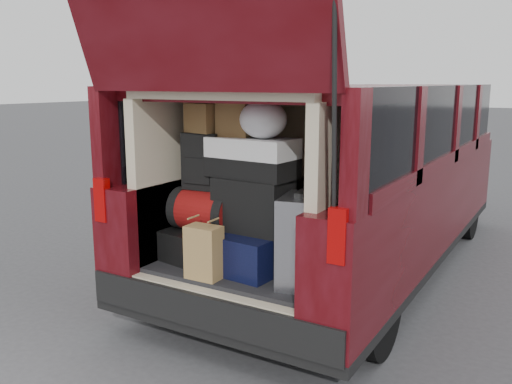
% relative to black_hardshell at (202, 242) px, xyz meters
% --- Properties ---
extents(ground, '(80.00, 80.00, 0.00)m').
position_rel_black_hardshell_xyz_m(ground, '(0.40, -0.17, -0.66)').
color(ground, '#3B3B3D').
rests_on(ground, ground).
extents(minivan, '(1.90, 5.35, 2.77)m').
position_rel_black_hardshell_xyz_m(minivan, '(0.40, 1.68, 0.25)').
color(minivan, black).
rests_on(minivan, ground).
extents(load_floor, '(1.24, 1.05, 0.55)m').
position_rel_black_hardshell_xyz_m(load_floor, '(0.40, 0.10, -0.38)').
color(load_floor, black).
rests_on(load_floor, ground).
extents(black_hardshell, '(0.48, 0.60, 0.22)m').
position_rel_black_hardshell_xyz_m(black_hardshell, '(0.00, 0.00, 0.00)').
color(black_hardshell, black).
rests_on(black_hardshell, load_floor).
extents(navy_hardshell, '(0.55, 0.65, 0.26)m').
position_rel_black_hardshell_xyz_m(navy_hardshell, '(0.44, 0.00, 0.02)').
color(navy_hardshell, black).
rests_on(navy_hardshell, load_floor).
extents(silver_roller, '(0.31, 0.42, 0.57)m').
position_rel_black_hardshell_xyz_m(silver_roller, '(0.86, -0.12, 0.18)').
color(silver_roller, silver).
rests_on(silver_roller, load_floor).
extents(kraft_bag, '(0.23, 0.15, 0.35)m').
position_rel_black_hardshell_xyz_m(kraft_bag, '(0.27, -0.35, 0.07)').
color(kraft_bag, '#A07E48').
rests_on(kraft_bag, load_floor).
extents(red_duffel, '(0.45, 0.30, 0.29)m').
position_rel_black_hardshell_xyz_m(red_duffel, '(0.06, -0.05, 0.26)').
color(red_duffel, maroon).
rests_on(red_duffel, black_hardshell).
extents(black_soft_case, '(0.51, 0.32, 0.36)m').
position_rel_black_hardshell_xyz_m(black_soft_case, '(0.44, -0.00, 0.34)').
color(black_soft_case, black).
rests_on(black_soft_case, navy_hardshell).
extents(backpack, '(0.29, 0.19, 0.40)m').
position_rel_black_hardshell_xyz_m(backpack, '(0.03, 0.00, 0.60)').
color(backpack, black).
rests_on(backpack, red_duffel).
extents(twotone_duffel, '(0.61, 0.35, 0.27)m').
position_rel_black_hardshell_xyz_m(twotone_duffel, '(0.42, 0.02, 0.65)').
color(twotone_duffel, silver).
rests_on(twotone_duffel, black_soft_case).
extents(grocery_sack_lower, '(0.25, 0.21, 0.20)m').
position_rel_black_hardshell_xyz_m(grocery_sack_lower, '(0.04, 0.00, 0.90)').
color(grocery_sack_lower, brown).
rests_on(grocery_sack_lower, backpack).
extents(grocery_sack_upper, '(0.25, 0.21, 0.23)m').
position_rel_black_hardshell_xyz_m(grocery_sack_upper, '(0.27, 0.06, 0.90)').
color(grocery_sack_upper, brown).
rests_on(grocery_sack_upper, twotone_duffel).
extents(plastic_bag_center, '(0.32, 0.30, 0.25)m').
position_rel_black_hardshell_xyz_m(plastic_bag_center, '(0.51, 0.00, 0.91)').
color(plastic_bag_center, white).
rests_on(plastic_bag_center, twotone_duffel).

